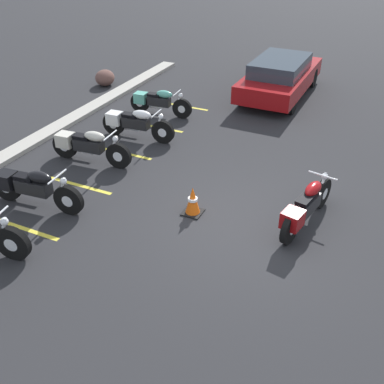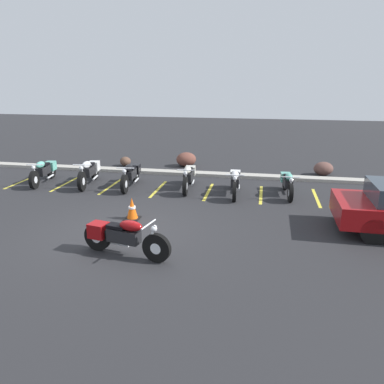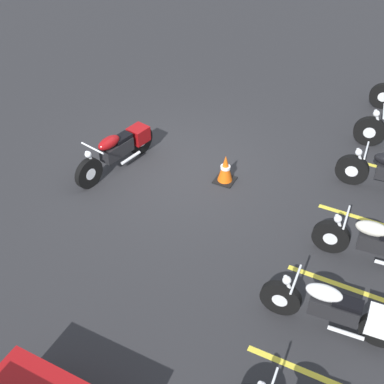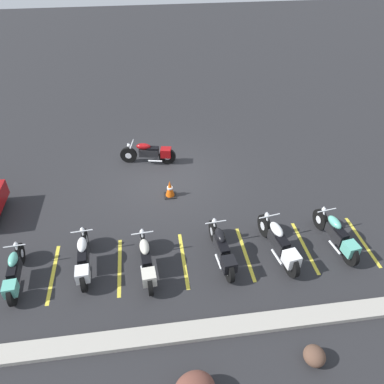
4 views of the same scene
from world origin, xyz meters
TOP-DOWN VIEW (x-y plane):
  - ground at (0.00, 0.00)m, footprint 60.00×60.00m
  - motorcycle_maroon_featured at (0.46, -1.10)m, footprint 2.13×0.77m
  - parked_bike_0 at (-4.66, 4.16)m, footprint 0.71×2.17m
  - parked_bike_1 at (-2.88, 4.28)m, footprint 0.77×2.30m
  - parked_bike_2 at (-1.24, 4.24)m, footprint 0.62×2.20m
  - parked_bike_3 at (0.85, 4.38)m, footprint 0.61×2.17m
  - parked_bike_4 at (2.53, 4.05)m, footprint 0.60×2.14m
  - parked_bike_5 at (4.27, 4.28)m, footprint 0.56×2.01m
  - concrete_curb at (0.00, 6.36)m, footprint 18.00×0.50m
  - landscape_rock_0 at (-2.67, 7.41)m, footprint 0.51×0.53m
  - landscape_rock_1 at (0.05, 7.84)m, footprint 1.15×1.10m
  - landscape_rock_2 at (5.85, 7.29)m, footprint 0.97×0.90m
  - traffic_cone at (-0.08, 1.07)m, footprint 0.40×0.40m
  - stall_line_0 at (-5.59, 4.07)m, footprint 0.10×2.10m
  - stall_line_1 at (-3.79, 4.07)m, footprint 0.10×2.10m
  - stall_line_2 at (-1.99, 4.07)m, footprint 0.10×2.10m
  - stall_line_3 at (-0.19, 4.07)m, footprint 0.10×2.10m
  - stall_line_4 at (1.62, 4.07)m, footprint 0.10×2.10m
  - stall_line_5 at (3.42, 4.07)m, footprint 0.10×2.10m
  - stall_line_6 at (5.22, 4.07)m, footprint 0.10×2.10m

SIDE VIEW (x-z plane):
  - ground at x=0.00m, z-range 0.00..0.00m
  - stall_line_0 at x=-5.59m, z-range 0.00..0.00m
  - stall_line_1 at x=-3.79m, z-range 0.00..0.00m
  - stall_line_2 at x=-1.99m, z-range 0.00..0.00m
  - stall_line_3 at x=-0.19m, z-range 0.00..0.00m
  - stall_line_4 at x=1.62m, z-range 0.00..0.00m
  - stall_line_5 at x=3.42m, z-range 0.00..0.00m
  - stall_line_6 at x=5.22m, z-range 0.00..0.00m
  - concrete_curb at x=0.00m, z-range 0.00..0.12m
  - landscape_rock_0 at x=-2.67m, z-range 0.00..0.41m
  - landscape_rock_2 at x=5.85m, z-range 0.00..0.55m
  - traffic_cone at x=-0.08m, z-range -0.02..0.60m
  - landscape_rock_1 at x=0.05m, z-range 0.00..0.63m
  - parked_bike_5 at x=4.27m, z-range 0.03..0.81m
  - parked_bike_4 at x=2.53m, z-range 0.03..0.87m
  - motorcycle_maroon_featured at x=0.46m, z-range 0.03..0.87m
  - parked_bike_3 at x=0.85m, z-range 0.03..0.88m
  - parked_bike_0 at x=-4.66m, z-range 0.03..0.88m
  - parked_bike_2 at x=-1.24m, z-range 0.03..0.89m
  - parked_bike_1 at x=-2.88m, z-range 0.03..0.94m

